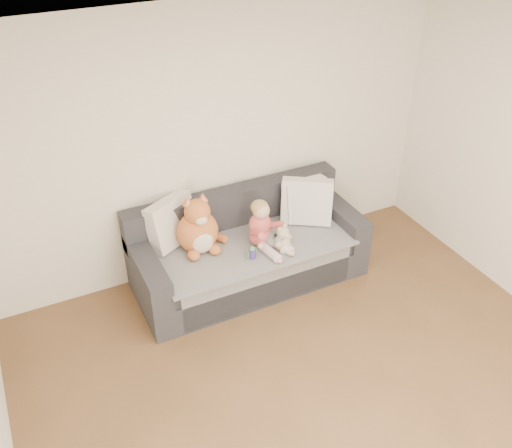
{
  "coord_description": "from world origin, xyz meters",
  "views": [
    {
      "loc": [
        -1.78,
        -1.95,
        3.62
      ],
      "look_at": [
        0.09,
        1.87,
        0.75
      ],
      "focal_mm": 40.0,
      "sensor_mm": 36.0,
      "label": 1
    }
  ],
  "objects_px": {
    "sippy_cup": "(252,252)",
    "teddy_bear": "(283,240)",
    "sofa": "(247,252)",
    "toddler": "(263,228)",
    "plush_cat": "(198,229)"
  },
  "relations": [
    {
      "from": "sippy_cup",
      "to": "teddy_bear",
      "type": "bearing_deg",
      "value": -1.3
    },
    {
      "from": "teddy_bear",
      "to": "sofa",
      "type": "bearing_deg",
      "value": 101.7
    },
    {
      "from": "toddler",
      "to": "sofa",
      "type": "bearing_deg",
      "value": 101.23
    },
    {
      "from": "plush_cat",
      "to": "teddy_bear",
      "type": "distance_m",
      "value": 0.78
    },
    {
      "from": "sofa",
      "to": "sippy_cup",
      "type": "distance_m",
      "value": 0.39
    },
    {
      "from": "toddler",
      "to": "teddy_bear",
      "type": "bearing_deg",
      "value": -63.45
    },
    {
      "from": "teddy_bear",
      "to": "sippy_cup",
      "type": "distance_m",
      "value": 0.31
    },
    {
      "from": "sofa",
      "to": "toddler",
      "type": "xyz_separation_m",
      "value": [
        0.08,
        -0.16,
        0.36
      ]
    },
    {
      "from": "sofa",
      "to": "teddy_bear",
      "type": "xyz_separation_m",
      "value": [
        0.22,
        -0.3,
        0.27
      ]
    },
    {
      "from": "teddy_bear",
      "to": "sippy_cup",
      "type": "xyz_separation_m",
      "value": [
        -0.31,
        0.01,
        -0.04
      ]
    },
    {
      "from": "teddy_bear",
      "to": "toddler",
      "type": "bearing_deg",
      "value": 109.14
    },
    {
      "from": "teddy_bear",
      "to": "plush_cat",
      "type": "bearing_deg",
      "value": 129.13
    },
    {
      "from": "sofa",
      "to": "sippy_cup",
      "type": "bearing_deg",
      "value": -107.0
    },
    {
      "from": "toddler",
      "to": "sippy_cup",
      "type": "height_order",
      "value": "toddler"
    },
    {
      "from": "teddy_bear",
      "to": "sippy_cup",
      "type": "relative_size",
      "value": 2.08
    }
  ]
}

